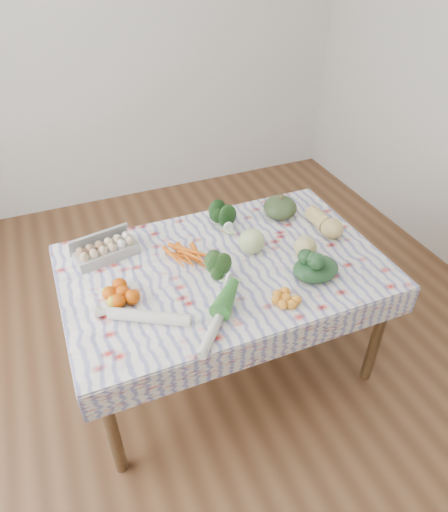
{
  "coord_description": "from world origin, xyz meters",
  "views": [
    {
      "loc": [
        -0.71,
        -1.72,
        2.26
      ],
      "look_at": [
        0.0,
        0.0,
        0.82
      ],
      "focal_mm": 32.0,
      "sensor_mm": 36.0,
      "label": 1
    }
  ],
  "objects_px": {
    "cabbage": "(252,241)",
    "dining_table": "(224,277)",
    "butternut_squash": "(325,221)",
    "egg_carton": "(107,251)",
    "grapefruit": "(305,247)",
    "kabocha_squash": "(280,207)"
  },
  "relations": [
    {
      "from": "cabbage",
      "to": "dining_table",
      "type": "bearing_deg",
      "value": -164.41
    },
    {
      "from": "cabbage",
      "to": "butternut_squash",
      "type": "distance_m",
      "value": 0.47
    },
    {
      "from": "egg_carton",
      "to": "grapefruit",
      "type": "relative_size",
      "value": 2.78
    },
    {
      "from": "cabbage",
      "to": "kabocha_squash",
      "type": "bearing_deg",
      "value": 39.43
    },
    {
      "from": "egg_carton",
      "to": "kabocha_squash",
      "type": "relative_size",
      "value": 1.65
    },
    {
      "from": "dining_table",
      "to": "grapefruit",
      "type": "xyz_separation_m",
      "value": [
        0.43,
        -0.09,
        0.14
      ]
    },
    {
      "from": "egg_carton",
      "to": "grapefruit",
      "type": "xyz_separation_m",
      "value": [
        0.98,
        -0.38,
        0.02
      ]
    },
    {
      "from": "egg_carton",
      "to": "butternut_squash",
      "type": "distance_m",
      "value": 1.22
    },
    {
      "from": "dining_table",
      "to": "butternut_squash",
      "type": "xyz_separation_m",
      "value": [
        0.65,
        0.07,
        0.14
      ]
    },
    {
      "from": "dining_table",
      "to": "grapefruit",
      "type": "bearing_deg",
      "value": -12.14
    },
    {
      "from": "butternut_squash",
      "to": "kabocha_squash",
      "type": "bearing_deg",
      "value": 123.73
    },
    {
      "from": "egg_carton",
      "to": "butternut_squash",
      "type": "height_order",
      "value": "butternut_squash"
    },
    {
      "from": "butternut_squash",
      "to": "egg_carton",
      "type": "bearing_deg",
      "value": 167.25
    },
    {
      "from": "egg_carton",
      "to": "cabbage",
      "type": "xyz_separation_m",
      "value": [
        0.73,
        -0.24,
        0.02
      ]
    },
    {
      "from": "cabbage",
      "to": "grapefruit",
      "type": "distance_m",
      "value": 0.29
    },
    {
      "from": "cabbage",
      "to": "egg_carton",
      "type": "bearing_deg",
      "value": 161.86
    },
    {
      "from": "egg_carton",
      "to": "grapefruit",
      "type": "height_order",
      "value": "grapefruit"
    },
    {
      "from": "egg_carton",
      "to": "grapefruit",
      "type": "distance_m",
      "value": 1.05
    },
    {
      "from": "dining_table",
      "to": "kabocha_squash",
      "type": "relative_size",
      "value": 8.03
    },
    {
      "from": "egg_carton",
      "to": "cabbage",
      "type": "bearing_deg",
      "value": -29.67
    },
    {
      "from": "dining_table",
      "to": "butternut_squash",
      "type": "distance_m",
      "value": 0.67
    },
    {
      "from": "kabocha_squash",
      "to": "cabbage",
      "type": "relative_size",
      "value": 1.45
    }
  ]
}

